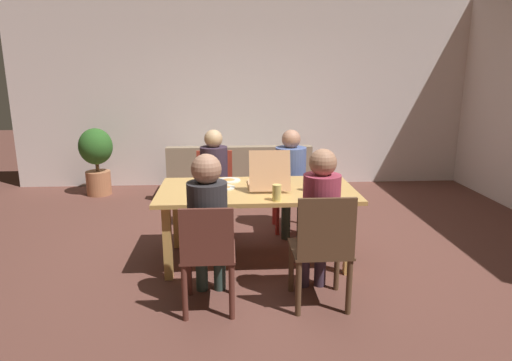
% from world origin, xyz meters
% --- Properties ---
extents(ground_plane, '(20.00, 20.00, 0.00)m').
position_xyz_m(ground_plane, '(0.00, 0.00, 0.00)').
color(ground_plane, brown).
extents(back_wall, '(7.13, 0.12, 2.93)m').
position_xyz_m(back_wall, '(0.00, 3.06, 1.46)').
color(back_wall, silver).
rests_on(back_wall, ground).
extents(dining_table, '(1.85, 0.97, 0.72)m').
position_xyz_m(dining_table, '(0.00, 0.00, 0.64)').
color(dining_table, tan).
rests_on(dining_table, ground).
extents(chair_0, '(0.43, 0.41, 0.90)m').
position_xyz_m(chair_0, '(-0.43, 0.94, 0.49)').
color(chair_0, '#A93625').
rests_on(chair_0, ground).
extents(person_0, '(0.31, 0.50, 1.17)m').
position_xyz_m(person_0, '(-0.43, 0.79, 0.69)').
color(person_0, '#41413B').
rests_on(person_0, ground).
extents(chair_1, '(0.39, 0.41, 0.89)m').
position_xyz_m(chair_1, '(0.44, 0.92, 0.47)').
color(chair_1, '#B8302B').
rests_on(chair_1, ground).
extents(person_1, '(0.35, 0.53, 1.17)m').
position_xyz_m(person_1, '(0.44, 0.78, 0.69)').
color(person_1, '#323E36').
rests_on(person_1, ground).
extents(chair_2, '(0.45, 0.45, 0.93)m').
position_xyz_m(chair_2, '(0.44, -0.95, 0.50)').
color(chair_2, brown).
rests_on(chair_2, ground).
extents(person_2, '(0.29, 0.47, 1.25)m').
position_xyz_m(person_2, '(0.44, -0.80, 0.73)').
color(person_2, '#3C2D3E').
rests_on(person_2, ground).
extents(chair_3, '(0.41, 0.46, 0.87)m').
position_xyz_m(chair_3, '(-0.43, -0.95, 0.47)').
color(chair_3, brown).
rests_on(chair_3, ground).
extents(person_3, '(0.30, 0.48, 1.22)m').
position_xyz_m(person_3, '(-0.43, -0.82, 0.72)').
color(person_3, '#2F443E').
rests_on(person_3, ground).
extents(pizza_box_0, '(0.38, 0.48, 0.38)m').
position_xyz_m(pizza_box_0, '(0.11, 0.05, 0.78)').
color(pizza_box_0, tan).
rests_on(pizza_box_0, dining_table).
extents(plate_0, '(0.21, 0.21, 0.03)m').
position_xyz_m(plate_0, '(-0.31, 0.03, 0.73)').
color(plate_0, white).
rests_on(plate_0, dining_table).
extents(plate_1, '(0.24, 0.24, 0.03)m').
position_xyz_m(plate_1, '(-0.26, 0.32, 0.73)').
color(plate_1, white).
rests_on(plate_1, dining_table).
extents(drinking_glass_0, '(0.08, 0.08, 0.13)m').
position_xyz_m(drinking_glass_0, '(-0.46, 0.37, 0.79)').
color(drinking_glass_0, silver).
rests_on(drinking_glass_0, dining_table).
extents(drinking_glass_1, '(0.08, 0.08, 0.11)m').
position_xyz_m(drinking_glass_1, '(0.46, -0.09, 0.77)').
color(drinking_glass_1, silver).
rests_on(drinking_glass_1, dining_table).
extents(drinking_glass_2, '(0.07, 0.07, 0.12)m').
position_xyz_m(drinking_glass_2, '(0.68, 0.19, 0.78)').
color(drinking_glass_2, silver).
rests_on(drinking_glass_2, dining_table).
extents(drinking_glass_3, '(0.08, 0.08, 0.14)m').
position_xyz_m(drinking_glass_3, '(0.15, -0.41, 0.79)').
color(drinking_glass_3, '#DAC767').
rests_on(drinking_glass_3, dining_table).
extents(couch, '(2.00, 0.83, 0.79)m').
position_xyz_m(couch, '(-0.11, 2.28, 0.28)').
color(couch, gray).
rests_on(couch, ground).
extents(potted_plant, '(0.48, 0.48, 0.99)m').
position_xyz_m(potted_plant, '(-2.19, 2.49, 0.58)').
color(potted_plant, '#B4714B').
rests_on(potted_plant, ground).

